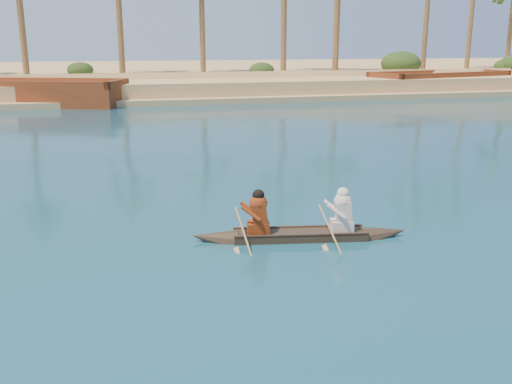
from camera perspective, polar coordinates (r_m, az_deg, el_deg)
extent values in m
plane|color=#0A2D45|center=(14.97, -20.61, -1.25)|extent=(160.00, 160.00, 0.00)
cube|color=tan|center=(40.58, -17.50, 8.73)|extent=(150.00, 8.00, 0.50)
cube|color=tan|center=(62.49, -16.88, 11.04)|extent=(150.00, 50.00, 1.50)
cube|color=maroon|center=(39.49, -21.40, 8.71)|extent=(12.09, 7.71, 1.43)
cube|color=maroon|center=(48.62, 17.87, 9.97)|extent=(12.46, 6.70, 1.48)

